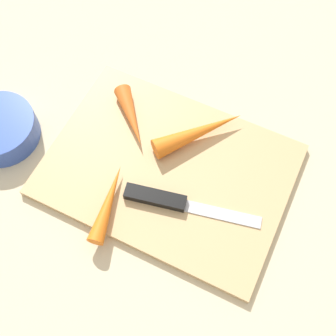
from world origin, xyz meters
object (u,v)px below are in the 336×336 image
at_px(knife, 164,200).
at_px(carrot_longest, 199,132).
at_px(carrot_medium, 108,203).
at_px(carrot_shortest, 131,116).
at_px(small_bowl, 0,129).
at_px(cutting_board, 168,170).

height_order(knife, carrot_longest, carrot_longest).
xyz_separation_m(knife, carrot_medium, (-0.07, -0.04, 0.01)).
height_order(knife, carrot_shortest, carrot_shortest).
xyz_separation_m(carrot_shortest, small_bowl, (-0.18, -0.11, -0.01)).
bearing_deg(carrot_medium, carrot_longest, -34.83).
bearing_deg(carrot_shortest, knife, 3.06).
xyz_separation_m(knife, carrot_longest, (0.00, 0.12, 0.01)).
distance_m(knife, small_bowl, 0.28).
relative_size(carrot_shortest, small_bowl, 0.91).
xyz_separation_m(carrot_medium, small_bowl, (-0.21, 0.03, -0.00)).
relative_size(cutting_board, carrot_medium, 3.02).
bearing_deg(carrot_longest, cutting_board, -155.96).
height_order(carrot_shortest, small_bowl, same).
xyz_separation_m(knife, carrot_shortest, (-0.11, 0.10, 0.01)).
distance_m(cutting_board, carrot_medium, 0.11).
distance_m(knife, carrot_longest, 0.12).
bearing_deg(carrot_shortest, carrot_medium, -28.49).
xyz_separation_m(carrot_medium, carrot_longest, (0.07, 0.16, 0.00)).
height_order(carrot_medium, carrot_longest, carrot_longest).
relative_size(cutting_board, carrot_longest, 2.44).
height_order(cutting_board, small_bowl, small_bowl).
height_order(cutting_board, carrot_shortest, carrot_shortest).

